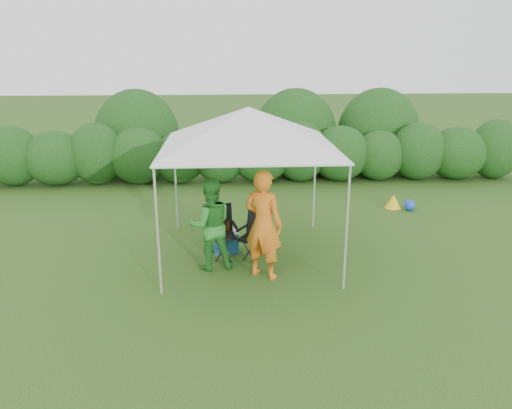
{
  "coord_description": "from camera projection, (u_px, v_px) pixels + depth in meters",
  "views": [
    {
      "loc": [
        -0.4,
        -8.39,
        3.83
      ],
      "look_at": [
        0.13,
        0.4,
        1.05
      ],
      "focal_mm": 35.0,
      "sensor_mm": 36.0,
      "label": 1
    }
  ],
  "objects": [
    {
      "name": "ground",
      "position": [
        250.0,
        266.0,
        9.16
      ],
      "size": [
        70.0,
        70.0,
        0.0
      ],
      "primitive_type": "plane",
      "color": "#345A1C"
    },
    {
      "name": "canopy",
      "position": [
        249.0,
        128.0,
        8.9
      ],
      "size": [
        3.1,
        3.1,
        2.83
      ],
      "color": "silver",
      "rests_on": "ground"
    },
    {
      "name": "man",
      "position": [
        263.0,
        224.0,
        8.47
      ],
      "size": [
        0.83,
        0.76,
        1.91
      ],
      "primitive_type": "imported",
      "rotation": [
        0.0,
        0.0,
        2.57
      ],
      "color": "orange",
      "rests_on": "ground"
    },
    {
      "name": "hedge",
      "position": [
        244.0,
        154.0,
        14.63
      ],
      "size": [
        16.94,
        1.53,
        1.8
      ],
      "color": "#1E4E18",
      "rests_on": "ground"
    },
    {
      "name": "lawn_toy",
      "position": [
        397.0,
        202.0,
        12.36
      ],
      "size": [
        0.68,
        0.56,
        0.34
      ],
      "color": "yellow",
      "rests_on": "ground"
    },
    {
      "name": "chair_left",
      "position": [
        219.0,
        228.0,
        9.5
      ],
      "size": [
        0.68,
        0.63,
        0.97
      ],
      "rotation": [
        0.0,
        0.0,
        0.18
      ],
      "color": "black",
      "rests_on": "ground"
    },
    {
      "name": "cooler",
      "position": [
        225.0,
        241.0,
        9.74
      ],
      "size": [
        0.55,
        0.45,
        0.42
      ],
      "rotation": [
        0.0,
        0.0,
        0.19
      ],
      "color": "#1A527B",
      "rests_on": "ground"
    },
    {
      "name": "bottle",
      "position": [
        228.0,
        226.0,
        9.61
      ],
      "size": [
        0.06,
        0.06,
        0.24
      ],
      "primitive_type": "cylinder",
      "color": "#592D0C",
      "rests_on": "cooler"
    },
    {
      "name": "woman",
      "position": [
        210.0,
        225.0,
        8.83
      ],
      "size": [
        0.9,
        0.76,
        1.65
      ],
      "primitive_type": "imported",
      "rotation": [
        0.0,
        0.0,
        3.32
      ],
      "color": "#2B852B",
      "rests_on": "ground"
    },
    {
      "name": "chair_right",
      "position": [
        256.0,
        232.0,
        9.42
      ],
      "size": [
        0.69,
        0.68,
        0.89
      ],
      "rotation": [
        0.0,
        0.0,
        -0.54
      ],
      "color": "black",
      "rests_on": "ground"
    }
  ]
}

